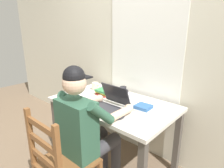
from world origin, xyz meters
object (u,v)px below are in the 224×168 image
Objects in this scene: book_stack_main at (143,108)px; book_stack_side at (104,92)px; coffee_mug_dark at (123,91)px; computer_mouse at (120,117)px; coffee_mug_white at (95,86)px; seated_person at (87,126)px; laptop at (110,103)px; desk at (113,111)px; wooden_chair at (62,164)px.

book_stack_main is 0.59m from book_stack_side.
coffee_mug_dark is 0.47m from book_stack_main.
computer_mouse is 0.82× the size of coffee_mug_white.
laptop is (-0.02, 0.32, 0.11)m from seated_person.
desk is 6.48× the size of book_stack_side.
coffee_mug_dark is (-0.16, 0.71, 0.11)m from seated_person.
coffee_mug_white is at bearing 149.93° from laptop.
book_stack_side is (-0.23, 0.09, 0.14)m from desk.
wooden_chair is 8.24× the size of coffee_mug_dark.
laptop reaches higher than wooden_chair.
computer_mouse is at bearing 68.27° from wooden_chair.
computer_mouse is 0.62m from book_stack_side.
wooden_chair reaches higher than book_stack_main.
seated_person is 6.19× the size of book_stack_side.
seated_person is (0.10, -0.46, 0.04)m from desk.
book_stack_side is at bearing 157.80° from desk.
seated_person is at bearing -86.36° from laptop.
laptop is at bearing -149.12° from book_stack_main.
laptop is at bearing 93.64° from seated_person.
book_stack_main is at bearing 77.84° from computer_mouse.
coffee_mug_white is at bearing 162.67° from book_stack_side.
seated_person is 12.56× the size of computer_mouse.
seated_person is at bearing 90.00° from wooden_chair.
seated_person is at bearing -117.83° from book_stack_main.
seated_person is 3.81× the size of laptop.
laptop is at bearing -30.07° from coffee_mug_white.
laptop is 3.30× the size of computer_mouse.
seated_person is 0.36m from wooden_chair.
book_stack_main is at bearing 62.17° from seated_person.
computer_mouse is (0.22, -0.10, -0.04)m from laptop.
seated_person is 0.31m from computer_mouse.
wooden_chair is at bearing -59.27° from coffee_mug_white.
book_stack_main is at bearing -28.22° from coffee_mug_dark.
coffee_mug_white is 0.60× the size of book_stack_side.
desk is at bearing -19.90° from coffee_mug_white.
coffee_mug_dark is (-0.36, 0.49, 0.03)m from computer_mouse.
coffee_mug_white is 0.62× the size of book_stack_main.
book_stack_side is at bearing 147.69° from computer_mouse.
seated_person is 1.32× the size of wooden_chair.
coffee_mug_dark is at bearing 102.57° from seated_person.
wooden_chair is at bearing -80.91° from coffee_mug_dark.
laptop reaches higher than book_stack_main.
wooden_chair is at bearing -111.73° from computer_mouse.
computer_mouse is at bearing -102.16° from book_stack_main.
coffee_mug_white is 0.22m from book_stack_side.
wooden_chair is at bearing -68.68° from book_stack_side.
computer_mouse is at bearing -32.31° from book_stack_side.
coffee_mug_white is (-0.52, 0.30, -0.00)m from laptop.
coffee_mug_dark is at bearing 13.66° from coffee_mug_white.
book_stack_side is (-0.17, -0.16, -0.01)m from coffee_mug_dark.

